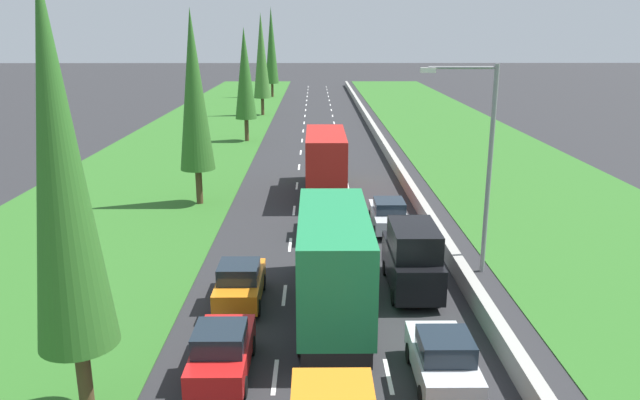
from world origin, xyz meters
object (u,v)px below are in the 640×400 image
at_px(poplar_tree_second, 194,92).
at_px(green_box_truck_centre_lane, 333,259).
at_px(silver_hatchback_right_lane, 443,359).
at_px(poplar_tree_nearest, 60,168).
at_px(street_light_mast, 482,155).
at_px(red_box_truck_centre_lane, 325,161).
at_px(poplar_tree_fifth, 271,46).
at_px(black_van_right_lane, 412,258).
at_px(silver_sedan_right_lane, 389,215).
at_px(poplar_tree_third, 245,74).
at_px(poplar_tree_fourth, 261,56).
at_px(red_hatchback_left_lane, 222,351).
at_px(orange_hatchback_left_lane, 240,283).
at_px(green_hatchback_centre_lane, 321,219).

bearing_deg(poplar_tree_second, green_box_truck_centre_lane, -62.98).
xyz_separation_m(silver_hatchback_right_lane, poplar_tree_nearest, (-10.10, -1.41, 6.17)).
relative_size(poplar_tree_second, street_light_mast, 1.29).
relative_size(red_box_truck_centre_lane, poplar_tree_fifth, 0.67).
relative_size(black_van_right_lane, silver_sedan_right_lane, 1.09).
relative_size(poplar_tree_third, poplar_tree_fourth, 0.85).
bearing_deg(poplar_tree_third, red_hatchback_left_lane, -84.89).
distance_m(orange_hatchback_left_lane, green_hatchback_centre_lane, 8.85).
distance_m(green_box_truck_centre_lane, poplar_tree_nearest, 10.48).
bearing_deg(orange_hatchback_left_lane, green_box_truck_centre_lane, -15.57).
bearing_deg(red_hatchback_left_lane, orange_hatchback_left_lane, 90.68).
xyz_separation_m(red_hatchback_left_lane, poplar_tree_third, (-3.73, 41.68, 5.57)).
height_order(orange_hatchback_left_lane, poplar_tree_fifth, poplar_tree_fifth).
bearing_deg(green_box_truck_centre_lane, poplar_tree_third, 100.94).
relative_size(green_hatchback_centre_lane, silver_hatchback_right_lane, 1.00).
height_order(silver_sedan_right_lane, poplar_tree_fifth, poplar_tree_fifth).
bearing_deg(red_box_truck_centre_lane, red_hatchback_left_lane, -99.26).
distance_m(red_hatchback_left_lane, poplar_tree_fifth, 83.48).
xyz_separation_m(poplar_tree_nearest, poplar_tree_fourth, (-0.31, 62.60, 0.33)).
relative_size(green_box_truck_centre_lane, black_van_right_lane, 1.92).
bearing_deg(street_light_mast, silver_sedan_right_lane, 117.41).
xyz_separation_m(green_hatchback_centre_lane, poplar_tree_nearest, (-6.62, -15.42, 6.17)).
xyz_separation_m(red_box_truck_centre_lane, poplar_tree_second, (-7.78, -2.29, 4.68)).
height_order(poplar_tree_nearest, poplar_tree_fourth, poplar_tree_fourth).
relative_size(orange_hatchback_left_lane, poplar_tree_third, 0.36).
bearing_deg(street_light_mast, silver_hatchback_right_lane, -110.04).
bearing_deg(silver_hatchback_right_lane, red_hatchback_left_lane, 175.44).
bearing_deg(poplar_tree_third, poplar_tree_fifth, 90.41).
relative_size(red_hatchback_left_lane, green_hatchback_centre_lane, 1.00).
distance_m(silver_hatchback_right_lane, silver_sedan_right_lane, 14.89).
bearing_deg(poplar_tree_second, poplar_tree_third, 88.69).
bearing_deg(poplar_tree_fourth, silver_hatchback_right_lane, -80.34).
distance_m(red_hatchback_left_lane, silver_sedan_right_lane, 15.89).
bearing_deg(black_van_right_lane, red_hatchback_left_lane, -136.76).
xyz_separation_m(red_hatchback_left_lane, black_van_right_lane, (6.81, 6.40, 0.56)).
distance_m(green_hatchback_centre_lane, poplar_tree_second, 11.26).
relative_size(red_hatchback_left_lane, poplar_tree_second, 0.34).
distance_m(green_box_truck_centre_lane, black_van_right_lane, 4.02).
distance_m(poplar_tree_second, poplar_tree_fifth, 63.64).
relative_size(green_box_truck_centre_lane, poplar_tree_second, 0.81).
xyz_separation_m(red_hatchback_left_lane, street_light_mast, (9.91, 8.38, 4.40)).
relative_size(silver_hatchback_right_lane, poplar_tree_fifth, 0.28).
relative_size(orange_hatchback_left_lane, black_van_right_lane, 0.80).
height_order(black_van_right_lane, poplar_tree_second, poplar_tree_second).
bearing_deg(silver_hatchback_right_lane, black_van_right_lane, 88.79).
height_order(red_box_truck_centre_lane, poplar_tree_fourth, poplar_tree_fourth).
xyz_separation_m(orange_hatchback_left_lane, poplar_tree_third, (-3.67, 36.45, 5.57)).
distance_m(green_box_truck_centre_lane, poplar_tree_second, 17.69).
bearing_deg(green_hatchback_centre_lane, green_box_truck_centre_lane, -87.92).
height_order(orange_hatchback_left_lane, black_van_right_lane, black_van_right_lane).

